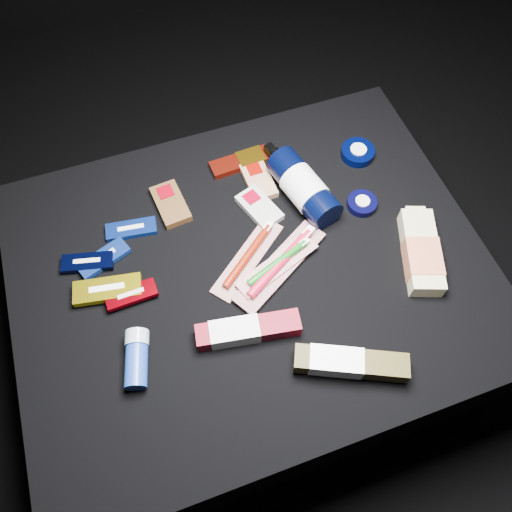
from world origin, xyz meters
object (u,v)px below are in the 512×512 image
object	(u,v)px
bodywash_bottle	(421,253)
toothpaste_carton_red	(244,331)
deodorant_stick	(137,358)
lotion_bottle	(303,187)

from	to	relation	value
bodywash_bottle	toothpaste_carton_red	world-z (taller)	bodywash_bottle
deodorant_stick	toothpaste_carton_red	xyz separation A→B (m)	(0.20, -0.01, -0.00)
bodywash_bottle	toothpaste_carton_red	bearing A→B (deg)	-154.61
toothpaste_carton_red	bodywash_bottle	bearing A→B (deg)	14.90
lotion_bottle	bodywash_bottle	bearing A→B (deg)	-65.14
toothpaste_carton_red	lotion_bottle	bearing A→B (deg)	58.61
lotion_bottle	toothpaste_carton_red	size ratio (longest dim) A/B	1.21
lotion_bottle	toothpaste_carton_red	bearing A→B (deg)	-143.59
bodywash_bottle	toothpaste_carton_red	xyz separation A→B (m)	(-0.40, -0.04, -0.00)
deodorant_stick	toothpaste_carton_red	size ratio (longest dim) A/B	0.56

